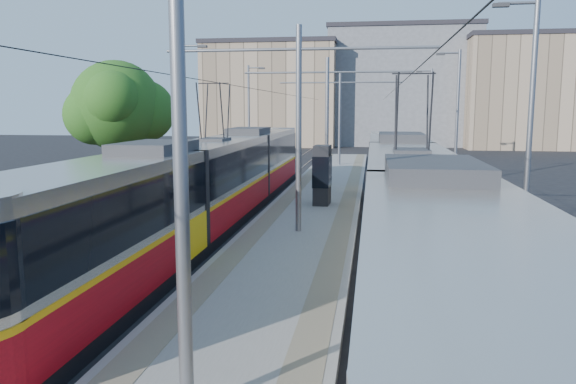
# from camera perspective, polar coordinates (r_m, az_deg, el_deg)

# --- Properties ---
(ground) EXTENTS (160.00, 160.00, 0.00)m
(ground) POSITION_cam_1_polar(r_m,az_deg,el_deg) (12.21, -3.97, -13.33)
(ground) COLOR black
(ground) RESTS_ON ground
(platform) EXTENTS (4.00, 50.00, 0.30)m
(platform) POSITION_cam_1_polar(r_m,az_deg,el_deg) (28.51, 3.42, -0.40)
(platform) COLOR gray
(platform) RESTS_ON ground
(tactile_strip_left) EXTENTS (0.70, 50.00, 0.01)m
(tactile_strip_left) POSITION_cam_1_polar(r_m,az_deg,el_deg) (28.65, 0.53, -0.03)
(tactile_strip_left) COLOR gray
(tactile_strip_left) RESTS_ON platform
(tactile_strip_right) EXTENTS (0.70, 50.00, 0.01)m
(tactile_strip_right) POSITION_cam_1_polar(r_m,az_deg,el_deg) (28.40, 6.34, -0.16)
(tactile_strip_right) COLOR gray
(tactile_strip_right) RESTS_ON platform
(rails) EXTENTS (8.71, 70.00, 0.03)m
(rails) POSITION_cam_1_polar(r_m,az_deg,el_deg) (28.53, 3.42, -0.67)
(rails) COLOR gray
(rails) RESTS_ON ground
(track_arrow) EXTENTS (1.20, 5.00, 0.01)m
(track_arrow) POSITION_cam_1_polar(r_m,az_deg,el_deg) (11.07, -27.07, -16.61)
(track_arrow) COLOR silver
(track_arrow) RESTS_ON ground
(tram_left) EXTENTS (2.43, 30.58, 5.50)m
(tram_left) POSITION_cam_1_polar(r_m,az_deg,el_deg) (22.29, -7.40, 1.11)
(tram_left) COLOR black
(tram_left) RESTS_ON ground
(tram_right) EXTENTS (2.43, 29.66, 5.50)m
(tram_right) POSITION_cam_1_polar(r_m,az_deg,el_deg) (16.50, 12.27, -1.06)
(tram_right) COLOR black
(tram_right) RESTS_ON ground
(catenary) EXTENTS (9.20, 70.00, 7.00)m
(catenary) POSITION_cam_1_polar(r_m,az_deg,el_deg) (25.34, 2.92, 8.42)
(catenary) COLOR slate
(catenary) RESTS_ON platform
(street_lamps) EXTENTS (15.18, 38.22, 8.00)m
(street_lamps) POSITION_cam_1_polar(r_m,az_deg,el_deg) (32.16, 4.13, 7.80)
(street_lamps) COLOR slate
(street_lamps) RESTS_ON ground
(shelter) EXTENTS (0.79, 1.22, 2.63)m
(shelter) POSITION_cam_1_polar(r_m,az_deg,el_deg) (24.93, 3.49, 1.87)
(shelter) COLOR black
(shelter) RESTS_ON platform
(tree) EXTENTS (4.69, 4.34, 6.82)m
(tree) POSITION_cam_1_polar(r_m,az_deg,el_deg) (28.34, -16.34, 8.28)
(tree) COLOR #382314
(tree) RESTS_ON ground
(building_left) EXTENTS (16.32, 12.24, 12.66)m
(building_left) POSITION_cam_1_polar(r_m,az_deg,el_deg) (72.18, -1.45, 9.87)
(building_left) COLOR tan
(building_left) RESTS_ON ground
(building_centre) EXTENTS (18.36, 14.28, 14.62)m
(building_centre) POSITION_cam_1_polar(r_m,az_deg,el_deg) (75.20, 11.39, 10.40)
(building_centre) COLOR gray
(building_centre) RESTS_ON ground
(building_right) EXTENTS (14.28, 10.20, 12.86)m
(building_right) POSITION_cam_1_polar(r_m,az_deg,el_deg) (71.28, 23.07, 9.31)
(building_right) COLOR tan
(building_right) RESTS_ON ground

